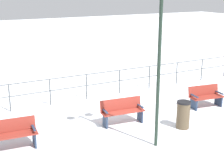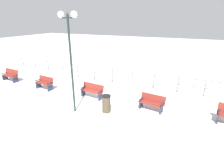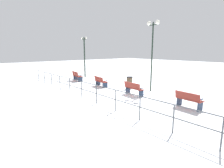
{
  "view_description": "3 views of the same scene",
  "coord_description": "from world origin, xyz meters",
  "views": [
    {
      "loc": [
        9.44,
        -5.48,
        4.67
      ],
      "look_at": [
        -1.74,
        0.45,
        0.98
      ],
      "focal_mm": 54.11,
      "sensor_mm": 36.0,
      "label": 1
    },
    {
      "loc": [
        8.81,
        5.52,
        4.73
      ],
      "look_at": [
        -1.33,
        0.84,
        0.64
      ],
      "focal_mm": 28.84,
      "sensor_mm": 36.0,
      "label": 2
    },
    {
      "loc": [
        -8.95,
        -8.11,
        3.02
      ],
      "look_at": [
        -1.59,
        0.55,
        0.87
      ],
      "focal_mm": 28.92,
      "sensor_mm": 36.0,
      "label": 3
    }
  ],
  "objects": [
    {
      "name": "bench_third",
      "position": [
        -0.15,
        0.01,
        0.48
      ],
      "size": [
        0.63,
        1.58,
        0.89
      ],
      "rotation": [
        0.0,
        0.0,
        -0.1
      ],
      "color": "maroon",
      "rests_on": "ground"
    },
    {
      "name": "bench_second",
      "position": [
        -0.0,
        -3.78,
        0.46
      ],
      "size": [
        0.66,
        1.42,
        0.88
      ],
      "rotation": [
        0.0,
        0.0,
        -0.09
      ],
      "color": "maroon",
      "rests_on": "ground"
    },
    {
      "name": "bench_fifth",
      "position": [
        -0.16,
        7.58,
        0.48
      ],
      "size": [
        0.74,
        1.45,
        0.94
      ],
      "rotation": [
        0.0,
        0.0,
        -0.13
      ],
      "color": "maroon",
      "rests_on": "ground"
    },
    {
      "name": "trash_bin",
      "position": [
        1.15,
        1.65,
        0.48
      ],
      "size": [
        0.47,
        0.47,
        0.95
      ],
      "color": "brown",
      "rests_on": "ground"
    },
    {
      "name": "lamppost_far",
      "position": [
        1.81,
        9.26,
        2.75
      ],
      "size": [
        0.22,
        1.06,
        4.43
      ],
      "color": "#1E2D23",
      "rests_on": "ground"
    },
    {
      "name": "waterfront_railing",
      "position": [
        -3.21,
        -0.0,
        0.73
      ],
      "size": [
        0.05,
        19.33,
        1.1
      ],
      "color": "#4C5156",
      "rests_on": "ground"
    },
    {
      "name": "ground_plane",
      "position": [
        0.0,
        0.0,
        0.0
      ],
      "size": [
        80.0,
        80.0,
        0.0
      ],
      "primitive_type": "plane",
      "color": "white",
      "rests_on": "ground"
    },
    {
      "name": "lamppost_middle",
      "position": [
        1.81,
        0.08,
        3.83
      ],
      "size": [
        0.31,
        1.04,
        5.05
      ],
      "color": "#1E2D23",
      "rests_on": "ground"
    },
    {
      "name": "bench_fourth",
      "position": [
        -0.08,
        3.79,
        0.44
      ],
      "size": [
        0.73,
        1.43,
        0.85
      ],
      "rotation": [
        0.0,
        0.0,
        -0.13
      ],
      "color": "maroon",
      "rests_on": "ground"
    }
  ]
}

